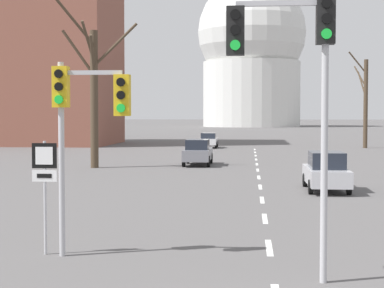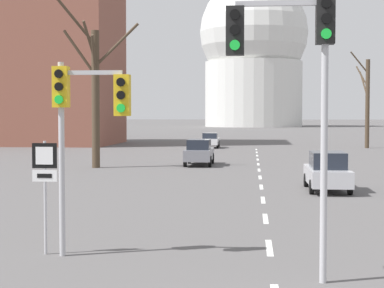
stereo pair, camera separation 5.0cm
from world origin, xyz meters
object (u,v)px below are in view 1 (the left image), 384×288
(traffic_signal_near_left, at_px, (83,110))
(route_sign_post, at_px, (45,177))
(traffic_signal_centre_tall, at_px, (295,62))
(sedan_mid_centre, at_px, (326,171))
(sedan_near_right, at_px, (209,140))
(sedan_near_left, at_px, (198,152))

(traffic_signal_near_left, xyz_separation_m, route_sign_post, (-0.97, 0.13, -1.59))
(traffic_signal_centre_tall, bearing_deg, route_sign_post, 160.65)
(route_sign_post, bearing_deg, sedan_mid_centre, 58.90)
(route_sign_post, xyz_separation_m, sedan_near_right, (0.81, 48.81, -1.08))
(traffic_signal_near_left, relative_size, sedan_mid_centre, 1.00)
(traffic_signal_near_left, relative_size, sedan_near_right, 1.11)
(traffic_signal_centre_tall, distance_m, sedan_near_left, 29.60)
(traffic_signal_near_left, distance_m, sedan_near_left, 27.31)
(traffic_signal_near_left, bearing_deg, traffic_signal_centre_tall, -21.58)
(route_sign_post, height_order, sedan_mid_centre, route_sign_post)
(traffic_signal_near_left, relative_size, traffic_signal_centre_tall, 0.79)
(sedan_near_right, height_order, sedan_mid_centre, sedan_mid_centre)
(traffic_signal_near_left, xyz_separation_m, sedan_mid_centre, (7.24, 13.75, -2.61))
(traffic_signal_near_left, bearing_deg, sedan_near_right, 90.19)
(traffic_signal_near_left, height_order, sedan_mid_centre, traffic_signal_near_left)
(sedan_near_left, bearing_deg, route_sign_post, -93.13)
(traffic_signal_near_left, distance_m, sedan_near_right, 49.01)
(traffic_signal_centre_tall, bearing_deg, sedan_mid_centre, 81.03)
(traffic_signal_near_left, xyz_separation_m, traffic_signal_centre_tall, (4.78, -1.89, 0.94))
(sedan_near_left, height_order, sedan_near_right, sedan_near_left)
(sedan_mid_centre, bearing_deg, sedan_near_right, 101.88)
(sedan_near_right, bearing_deg, traffic_signal_centre_tall, -84.45)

